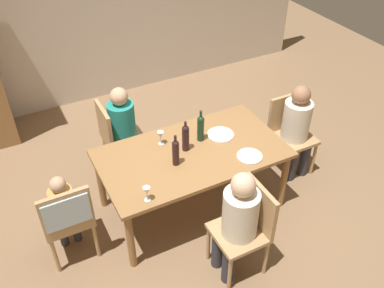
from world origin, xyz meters
The scene contains 18 objects.
ground_plane centered at (0.00, 0.00, 0.00)m, with size 10.00×10.00×0.00m, color #846647.
rear_room_partition centered at (0.00, 2.71, 1.35)m, with size 6.40×0.12×2.70m, color beige.
dining_table centered at (0.00, 0.00, 0.66)m, with size 1.84×1.02×0.74m.
chair_right_end centered at (1.30, 0.09, 0.53)m, with size 0.44×0.44×0.92m.
chair_near centered at (0.09, -0.89, 0.53)m, with size 0.44×0.44×0.92m.
chair_far_left centered at (-0.50, 0.89, 0.53)m, with size 0.44×0.44×0.92m.
chair_left_end centered at (-1.30, -0.12, 0.59)m, with size 0.44×0.46×0.92m.
person_woman_host centered at (1.30, -0.03, 0.66)m, with size 0.31×0.35×1.14m.
person_man_bearded centered at (-0.03, -0.89, 0.66)m, with size 0.36×0.31×1.14m.
person_man_guest centered at (-0.39, 0.89, 0.64)m, with size 0.34×0.30×1.11m.
person_child_small centered at (-1.30, 0.02, 0.56)m, with size 0.22×0.25×0.94m.
wine_bottle_tall_green centered at (0.17, 0.14, 0.89)m, with size 0.07×0.07×0.35m.
wine_bottle_dark_red centered at (-0.04, 0.07, 0.89)m, with size 0.07×0.07×0.33m.
wine_bottle_short_olive centered at (-0.22, -0.09, 0.89)m, with size 0.07×0.07×0.33m.
wine_glass_near_left centered at (-0.64, -0.41, 0.85)m, with size 0.07×0.07×0.15m.
wine_glass_centre centered at (-0.22, 0.26, 0.85)m, with size 0.07×0.07×0.15m.
dinner_plate_host centered at (0.39, 0.11, 0.75)m, with size 0.28×0.28×0.01m, color white.
dinner_plate_guest_left centered at (0.46, -0.32, 0.75)m, with size 0.25×0.25×0.01m, color white.
Camera 1 is at (-1.49, -2.88, 3.36)m, focal length 39.49 mm.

